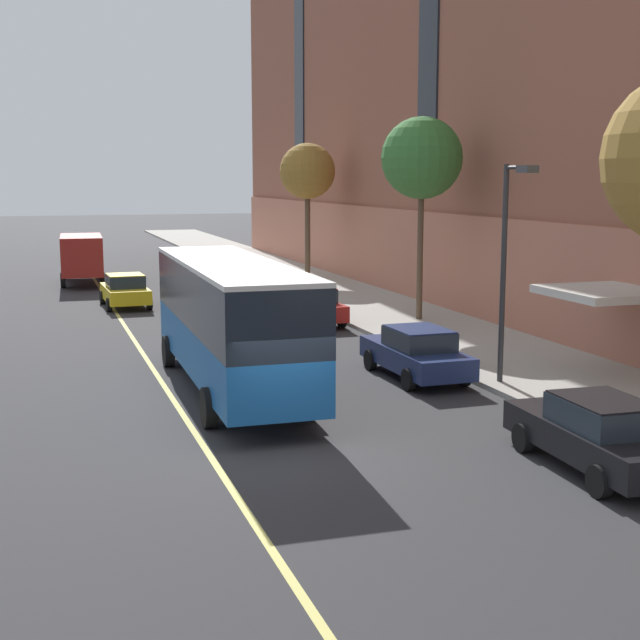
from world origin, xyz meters
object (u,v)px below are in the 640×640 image
at_px(parked_car_white_6, 228,267).
at_px(parked_car_red_0, 310,305).
at_px(parked_car_black_1, 597,434).
at_px(box_truck, 82,256).
at_px(parked_car_navy_3, 416,353).
at_px(city_bus, 230,317).
at_px(taxi_cab, 125,291).
at_px(fire_hydrant, 421,339).
at_px(street_lamp, 509,249).
at_px(street_tree_far_downtown, 307,172).
at_px(parked_car_green_4, 256,278).
at_px(street_tree_far_uptown, 422,159).

bearing_deg(parked_car_white_6, parked_car_red_0, -90.22).
xyz_separation_m(parked_car_black_1, parked_car_white_6, (0.03, 35.96, -0.00)).
bearing_deg(box_truck, parked_car_navy_3, -73.56).
bearing_deg(city_bus, taxi_cab, 93.55).
relative_size(parked_car_white_6, taxi_cab, 1.00).
relative_size(box_truck, fire_hydrant, 9.87).
relative_size(taxi_cab, street_lamp, 0.69).
height_order(parked_car_red_0, taxi_cab, same).
bearing_deg(parked_car_black_1, street_lamp, 75.21).
height_order(city_bus, street_tree_far_downtown, street_tree_far_downtown).
height_order(parked_car_black_1, fire_hydrant, parked_car_black_1).
distance_m(box_truck, street_lamp, 31.40).
xyz_separation_m(parked_car_green_4, street_tree_far_downtown, (4.20, 4.43, 5.50)).
relative_size(parked_car_white_6, box_truck, 0.60).
height_order(parked_car_navy_3, taxi_cab, same).
xyz_separation_m(city_bus, parked_car_navy_3, (5.67, -0.01, -1.35)).
height_order(parked_car_red_0, box_truck, box_truck).
height_order(parked_car_red_0, street_tree_far_uptown, street_tree_far_uptown).
height_order(city_bus, taxi_cab, city_bus).
height_order(parked_car_navy_3, box_truck, box_truck).
bearing_deg(parked_car_black_1, parked_car_green_4, 89.64).
height_order(parked_car_red_0, parked_car_green_4, same).
bearing_deg(parked_car_white_6, street_tree_far_downtown, -21.11).
bearing_deg(parked_car_black_1, taxi_cab, 104.22).
height_order(street_lamp, fire_hydrant, street_lamp).
bearing_deg(city_bus, parked_car_navy_3, -0.11).
distance_m(parked_car_green_4, street_lamp, 23.08).
xyz_separation_m(city_bus, taxi_cab, (-1.11, 17.85, -1.36)).
distance_m(city_bus, fire_hydrant, 8.43).
relative_size(parked_car_white_6, street_lamp, 0.69).
height_order(parked_car_green_4, taxi_cab, same).
relative_size(parked_car_red_0, parked_car_navy_3, 0.95).
bearing_deg(box_truck, fire_hydrant, -67.56).
bearing_deg(parked_car_navy_3, box_truck, 106.44).
bearing_deg(parked_car_red_0, street_lamp, -81.42).
relative_size(parked_car_navy_3, parked_car_green_4, 1.01).
xyz_separation_m(box_truck, street_lamp, (10.06, -29.65, 2.38)).
height_order(parked_car_navy_3, street_lamp, street_lamp).
bearing_deg(street_tree_far_downtown, parked_car_white_6, 158.89).
bearing_deg(parked_car_white_6, street_lamp, -86.37).
bearing_deg(parked_car_green_4, box_truck, 140.72).
height_order(city_bus, parked_car_red_0, city_bus).
relative_size(parked_car_red_0, taxi_cab, 1.04).
bearing_deg(fire_hydrant, box_truck, 112.44).
relative_size(parked_car_black_1, parked_car_green_4, 1.03).
distance_m(parked_car_black_1, street_tree_far_downtown, 34.99).
height_order(street_tree_far_uptown, street_tree_far_downtown, street_tree_far_uptown).
xyz_separation_m(box_truck, taxi_cab, (1.39, -9.84, -0.84)).
distance_m(parked_car_green_4, parked_car_white_6, 6.12).
height_order(taxi_cab, fire_hydrant, taxi_cab).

